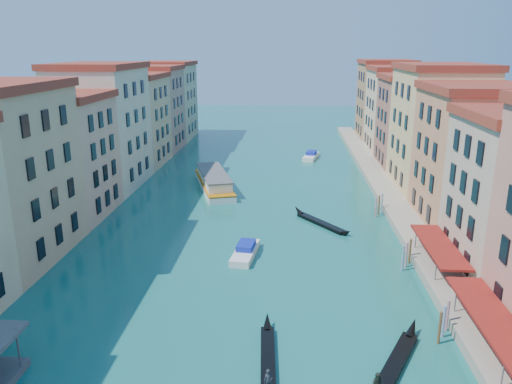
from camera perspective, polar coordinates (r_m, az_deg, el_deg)
left_bank_palazzos at (r=84.04m, az=-18.65°, el=5.96°), size 12.80×128.40×21.00m
right_bank_palazzos at (r=81.63m, az=21.04°, el=5.48°), size 12.80×128.40×21.00m
quay at (r=81.74m, az=15.02°, el=-0.65°), size 4.00×140.00×1.00m
restaurant_awnings at (r=43.49m, az=25.99°, el=-13.60°), size 3.20×44.55×3.12m
mooring_poles_right at (r=48.06m, az=19.70°, el=-12.22°), size 1.44×54.24×3.20m
vaporetto_far at (r=86.26m, az=-4.85°, el=1.27°), size 9.79×19.59×2.85m
gondola_fore at (r=40.40m, az=1.36°, el=-18.52°), size 1.58×11.83×2.36m
gondola_right at (r=40.75m, az=15.38°, el=-18.66°), size 6.73×12.09×2.60m
gondola_far at (r=69.21m, az=7.31°, el=-3.40°), size 8.00×10.30×1.72m
motorboat_mid at (r=58.54m, az=-1.22°, el=-6.77°), size 3.05×7.32×1.47m
motorboat_far at (r=110.16m, az=6.30°, el=4.15°), size 3.99×7.80×1.55m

